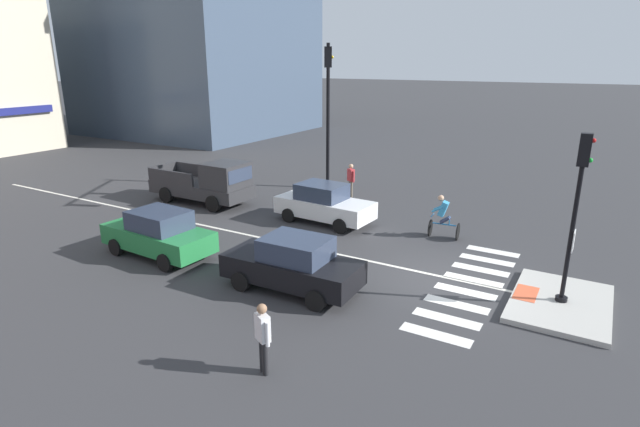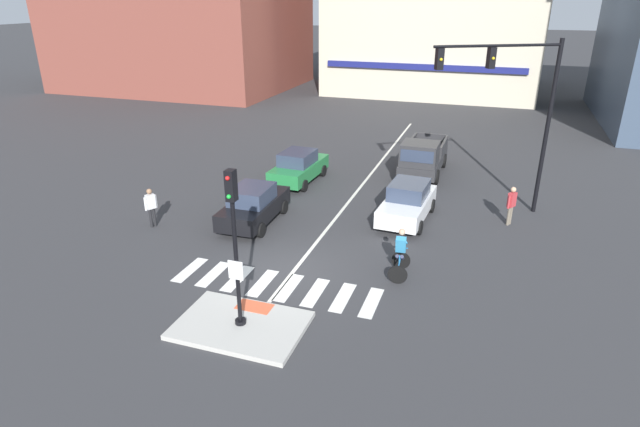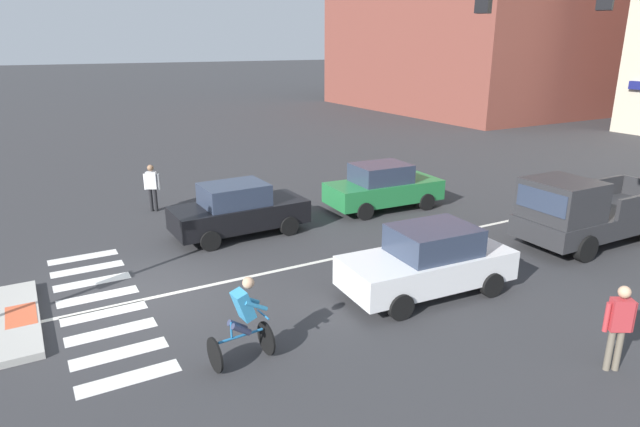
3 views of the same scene
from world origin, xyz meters
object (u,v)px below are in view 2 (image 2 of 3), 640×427
cyclist (400,252)px  pedestrian_at_curb_left (151,205)px  traffic_light_mast (517,98)px  signal_pole (234,236)px  pickup_truck_charcoal_eastbound_far (422,158)px  car_black_westbound_near (254,205)px  car_white_eastbound_mid (408,202)px  car_green_westbound_far (299,167)px  pedestrian_waiting_far_side (511,203)px

cyclist → pedestrian_at_curb_left: size_ratio=1.01×
cyclist → traffic_light_mast: bearing=65.1°
signal_pole → pickup_truck_charcoal_eastbound_far: (2.82, 15.53, -1.97)m
car_black_westbound_near → pickup_truck_charcoal_eastbound_far: pickup_truck_charcoal_eastbound_far is taller
car_white_eastbound_mid → cyclist: cyclist is taller
cyclist → pedestrian_at_curb_left: cyclist is taller
car_white_eastbound_mid → cyclist: 4.92m
car_white_eastbound_mid → pedestrian_at_curb_left: pedestrian_at_curb_left is taller
traffic_light_mast → cyclist: size_ratio=4.38×
signal_pole → pedestrian_at_curb_left: size_ratio=2.78×
car_white_eastbound_mid → car_black_westbound_near: 6.50m
car_black_westbound_near → car_green_westbound_far: bearing=91.1°
pickup_truck_charcoal_eastbound_far → pedestrian_waiting_far_side: size_ratio=3.07×
car_white_eastbound_mid → car_green_westbound_far: (-6.13, 3.07, 0.00)m
cyclist → pedestrian_waiting_far_side: (3.53, 5.73, 0.11)m
car_green_westbound_far → signal_pole: bearing=-76.5°
pedestrian_at_curb_left → pedestrian_waiting_far_side: size_ratio=1.00×
traffic_light_mast → pedestrian_at_curb_left: size_ratio=4.40×
pickup_truck_charcoal_eastbound_far → pedestrian_at_curb_left: (-9.52, -10.26, 0.00)m
car_green_westbound_far → cyclist: (6.75, -7.95, 0.06)m
pickup_truck_charcoal_eastbound_far → car_white_eastbound_mid: bearing=-87.1°
signal_pole → car_black_westbound_near: (-2.90, 7.00, -2.14)m
traffic_light_mast → pickup_truck_charcoal_eastbound_far: 7.13m
pickup_truck_charcoal_eastbound_far → pedestrian_waiting_far_side: bearing=-49.7°
traffic_light_mast → signal_pole: bearing=-121.3°
traffic_light_mast → pickup_truck_charcoal_eastbound_far: traffic_light_mast is taller
car_white_eastbound_mid → car_black_westbound_near: bearing=-158.1°
car_black_westbound_near → pickup_truck_charcoal_eastbound_far: size_ratio=0.81×
signal_pole → cyclist: signal_pole is taller
traffic_light_mast → car_green_westbound_far: size_ratio=1.76×
traffic_light_mast → pedestrian_at_curb_left: bearing=-155.8°
traffic_light_mast → car_black_westbound_near: bearing=-155.9°
traffic_light_mast → cyclist: traffic_light_mast is taller
signal_pole → pedestrian_waiting_far_side: 12.74m
signal_pole → traffic_light_mast: (6.93, 11.40, 2.13)m
signal_pole → car_green_westbound_far: (-3.00, 12.49, -2.14)m
cyclist → signal_pole: bearing=-129.5°
car_green_westbound_far → pedestrian_at_curb_left: bearing=-117.1°
signal_pole → car_white_eastbound_mid: signal_pole is taller
cyclist → pedestrian_at_curb_left: (-10.44, 0.73, 0.11)m
car_white_eastbound_mid → cyclist: bearing=-82.8°
car_black_westbound_near → cyclist: size_ratio=2.47×
signal_pole → car_white_eastbound_mid: size_ratio=1.11×
car_green_westbound_far → cyclist: size_ratio=2.49×
car_white_eastbound_mid → pickup_truck_charcoal_eastbound_far: (-0.31, 6.11, 0.17)m
signal_pole → car_green_westbound_far: size_ratio=1.11×
car_green_westbound_far → pedestrian_at_curb_left: 8.12m
signal_pole → pedestrian_at_curb_left: (-6.70, 5.27, -1.96)m
traffic_light_mast → car_black_westbound_near: size_ratio=1.77×
pickup_truck_charcoal_eastbound_far → pedestrian_waiting_far_side: pickup_truck_charcoal_eastbound_far is taller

